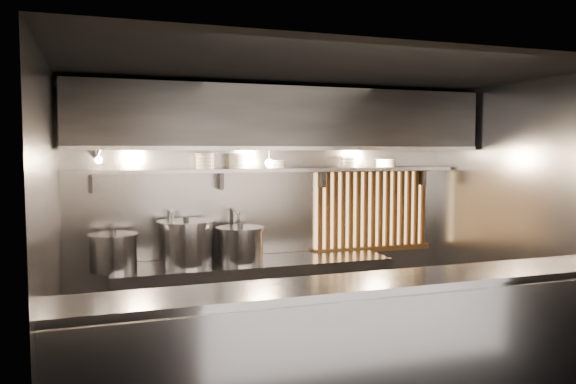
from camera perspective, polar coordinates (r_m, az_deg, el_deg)
floor at (r=5.46m, az=3.11°, el=-18.37°), size 4.50×4.50×0.00m
ceiling at (r=5.09m, az=3.24°, el=12.16°), size 4.50×4.50×0.00m
wall_back at (r=6.49m, az=-1.85°, el=-1.93°), size 4.50×0.00×4.50m
wall_left at (r=4.73m, az=-23.06°, el=-4.60°), size 0.00×3.00×3.00m
wall_right at (r=6.29m, az=22.53°, el=-2.46°), size 0.00×3.00×3.00m
serving_counter at (r=4.44m, az=8.00°, el=-15.99°), size 4.50×0.56×1.13m
cooking_bench at (r=6.23m, az=-3.49°, el=-11.09°), size 3.00×0.70×0.90m
bowl_shelf at (r=6.28m, az=-1.37°, el=2.25°), size 4.40×0.34×0.04m
exhaust_hood at (r=6.08m, az=-0.75°, el=7.32°), size 4.40×0.81×0.65m
wood_screen at (r=6.94m, az=8.58°, el=-1.74°), size 1.56×0.09×1.04m
faucet_left at (r=6.13m, az=-11.81°, el=-3.27°), size 0.04×0.30×0.50m
faucet_right at (r=6.25m, az=-5.43°, el=-3.05°), size 0.04×0.30×0.50m
heat_lamp at (r=5.51m, az=-19.00°, el=3.69°), size 0.25×0.35×0.20m
pendant_bulb at (r=6.14m, az=-1.93°, el=2.97°), size 0.09×0.09×0.19m
stock_pot_left at (r=5.90m, az=-17.33°, el=-5.83°), size 0.57×0.57×0.41m
stock_pot_mid at (r=5.97m, az=-10.30°, el=-5.10°), size 0.62×0.62×0.51m
stock_pot_right at (r=6.04m, az=-4.88°, el=-5.35°), size 0.65×0.65×0.42m
bowl_stack_0 at (r=6.09m, az=-8.42°, el=3.13°), size 0.21×0.21×0.17m
bowl_stack_1 at (r=6.17m, az=-5.06°, el=3.17°), size 0.23×0.23×0.17m
bowl_stack_2 at (r=6.29m, az=-1.27°, el=2.86°), size 0.21×0.21×0.09m
bowl_stack_3 at (r=6.61m, az=6.14°, el=3.07°), size 0.22×0.22×0.13m
bowl_stack_4 at (r=6.84m, az=9.85°, el=2.91°), size 0.24×0.24×0.09m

